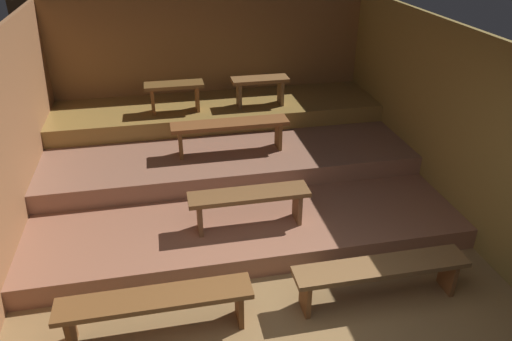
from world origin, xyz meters
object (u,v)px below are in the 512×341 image
at_px(bench_upper_right, 260,85).
at_px(bench_floor_left, 156,303).
at_px(bench_floor_right, 381,271).
at_px(bench_upper_left, 174,91).
at_px(bench_middle_center, 230,128).
at_px(bench_lower_center, 249,199).

bearing_deg(bench_upper_right, bench_floor_left, -115.44).
bearing_deg(bench_floor_right, bench_upper_right, 96.70).
bearing_deg(bench_upper_left, bench_floor_left, -96.70).
relative_size(bench_middle_center, bench_upper_left, 1.82).
bearing_deg(bench_upper_right, bench_floor_right, -83.30).
xyz_separation_m(bench_middle_center, bench_upper_left, (-0.70, 1.07, 0.24)).
xyz_separation_m(bench_floor_right, bench_upper_right, (-0.45, 3.80, 0.76)).
bearing_deg(bench_floor_right, bench_upper_left, 115.44).
relative_size(bench_floor_left, bench_floor_right, 1.00).
bearing_deg(bench_upper_right, bench_lower_center, -104.74).
relative_size(bench_middle_center, bench_upper_right, 1.82).
distance_m(bench_floor_left, bench_middle_center, 3.00).
relative_size(bench_floor_right, bench_upper_right, 2.01).
distance_m(bench_middle_center, bench_upper_right, 1.28).
distance_m(bench_floor_left, bench_upper_left, 3.90).
height_order(bench_floor_left, bench_middle_center, bench_middle_center).
xyz_separation_m(bench_floor_left, bench_upper_left, (0.45, 3.80, 0.76)).
distance_m(bench_floor_right, bench_middle_center, 2.99).
relative_size(bench_floor_right, bench_lower_center, 1.28).
xyz_separation_m(bench_floor_right, bench_middle_center, (-1.11, 2.73, 0.53)).
bearing_deg(bench_upper_left, bench_lower_center, -75.15).
height_order(bench_middle_center, bench_upper_left, bench_upper_left).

